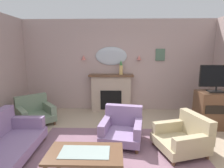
{
  "coord_description": "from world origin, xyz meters",
  "views": [
    {
      "loc": [
        -0.01,
        -2.72,
        1.9
      ],
      "look_at": [
        -0.14,
        1.72,
        1.06
      ],
      "focal_mm": 28.95,
      "sensor_mm": 36.0,
      "label": 1
    }
  ],
  "objects_px": {
    "mantel_vase_right": "(121,68)",
    "wall_sconce_left": "(84,58)",
    "framed_picture": "(160,55)",
    "armchair_in_corner": "(35,112)",
    "armchair_by_coffee_table": "(184,136)",
    "wall_mirror": "(111,56)",
    "armchair_beside_couch": "(122,127)",
    "tv_flatscreen": "(217,78)",
    "fireplace": "(111,93)",
    "tv_cabinet": "(213,110)",
    "wall_sconce_right": "(139,58)",
    "coffee_table": "(85,156)"
  },
  "relations": [
    {
      "from": "fireplace",
      "to": "armchair_in_corner",
      "type": "distance_m",
      "value": 2.24
    },
    {
      "from": "wall_mirror",
      "to": "tv_flatscreen",
      "type": "bearing_deg",
      "value": -27.16
    },
    {
      "from": "tv_cabinet",
      "to": "armchair_beside_couch",
      "type": "bearing_deg",
      "value": -161.27
    },
    {
      "from": "coffee_table",
      "to": "armchair_by_coffee_table",
      "type": "distance_m",
      "value": 1.9
    },
    {
      "from": "fireplace",
      "to": "wall_sconce_right",
      "type": "relative_size",
      "value": 9.71
    },
    {
      "from": "mantel_vase_right",
      "to": "armchair_in_corner",
      "type": "distance_m",
      "value": 2.7
    },
    {
      "from": "framed_picture",
      "to": "armchair_by_coffee_table",
      "type": "xyz_separation_m",
      "value": [
        -0.05,
        -2.45,
        -1.44
      ]
    },
    {
      "from": "armchair_by_coffee_table",
      "to": "tv_flatscreen",
      "type": "height_order",
      "value": "tv_flatscreen"
    },
    {
      "from": "framed_picture",
      "to": "tv_cabinet",
      "type": "bearing_deg",
      "value": -50.8
    },
    {
      "from": "fireplace",
      "to": "armchair_by_coffee_table",
      "type": "distance_m",
      "value": 2.73
    },
    {
      "from": "fireplace",
      "to": "framed_picture",
      "type": "distance_m",
      "value": 1.91
    },
    {
      "from": "framed_picture",
      "to": "armchair_beside_couch",
      "type": "height_order",
      "value": "framed_picture"
    },
    {
      "from": "wall_mirror",
      "to": "wall_sconce_left",
      "type": "height_order",
      "value": "wall_mirror"
    },
    {
      "from": "wall_sconce_right",
      "to": "coffee_table",
      "type": "xyz_separation_m",
      "value": [
        -1.13,
        -3.2,
        -1.28
      ]
    },
    {
      "from": "armchair_in_corner",
      "to": "wall_sconce_right",
      "type": "bearing_deg",
      "value": 21.94
    },
    {
      "from": "fireplace",
      "to": "armchair_beside_couch",
      "type": "relative_size",
      "value": 1.44
    },
    {
      "from": "mantel_vase_right",
      "to": "armchair_by_coffee_table",
      "type": "height_order",
      "value": "mantel_vase_right"
    },
    {
      "from": "framed_picture",
      "to": "armchair_in_corner",
      "type": "bearing_deg",
      "value": -160.99
    },
    {
      "from": "wall_sconce_left",
      "to": "armchair_beside_couch",
      "type": "relative_size",
      "value": 0.15
    },
    {
      "from": "mantel_vase_right",
      "to": "wall_sconce_left",
      "type": "bearing_deg",
      "value": 174.04
    },
    {
      "from": "wall_sconce_left",
      "to": "armchair_beside_couch",
      "type": "bearing_deg",
      "value": -60.42
    },
    {
      "from": "armchair_by_coffee_table",
      "to": "tv_cabinet",
      "type": "height_order",
      "value": "tv_cabinet"
    },
    {
      "from": "mantel_vase_right",
      "to": "armchair_beside_couch",
      "type": "bearing_deg",
      "value": -90.19
    },
    {
      "from": "fireplace",
      "to": "armchair_by_coffee_table",
      "type": "relative_size",
      "value": 1.34
    },
    {
      "from": "wall_mirror",
      "to": "wall_sconce_left",
      "type": "xyz_separation_m",
      "value": [
        -0.85,
        -0.05,
        -0.05
      ]
    },
    {
      "from": "armchair_by_coffee_table",
      "to": "tv_cabinet",
      "type": "distance_m",
      "value": 1.61
    },
    {
      "from": "armchair_beside_couch",
      "to": "armchair_by_coffee_table",
      "type": "relative_size",
      "value": 0.93
    },
    {
      "from": "coffee_table",
      "to": "mantel_vase_right",
      "type": "bearing_deg",
      "value": 79.39
    },
    {
      "from": "wall_mirror",
      "to": "wall_sconce_right",
      "type": "relative_size",
      "value": 6.86
    },
    {
      "from": "mantel_vase_right",
      "to": "armchair_beside_couch",
      "type": "height_order",
      "value": "mantel_vase_right"
    },
    {
      "from": "mantel_vase_right",
      "to": "wall_mirror",
      "type": "height_order",
      "value": "wall_mirror"
    },
    {
      "from": "coffee_table",
      "to": "armchair_in_corner",
      "type": "relative_size",
      "value": 0.96
    },
    {
      "from": "wall_mirror",
      "to": "coffee_table",
      "type": "relative_size",
      "value": 0.87
    },
    {
      "from": "fireplace",
      "to": "tv_cabinet",
      "type": "height_order",
      "value": "fireplace"
    },
    {
      "from": "tv_cabinet",
      "to": "tv_flatscreen",
      "type": "relative_size",
      "value": 1.07
    },
    {
      "from": "wall_mirror",
      "to": "armchair_beside_couch",
      "type": "distance_m",
      "value": 2.51
    },
    {
      "from": "wall_sconce_right",
      "to": "tv_cabinet",
      "type": "distance_m",
      "value": 2.44
    },
    {
      "from": "armchair_in_corner",
      "to": "armchair_by_coffee_table",
      "type": "relative_size",
      "value": 1.13
    },
    {
      "from": "wall_sconce_left",
      "to": "framed_picture",
      "type": "distance_m",
      "value": 2.35
    },
    {
      "from": "wall_sconce_right",
      "to": "armchair_beside_couch",
      "type": "height_order",
      "value": "wall_sconce_right"
    },
    {
      "from": "coffee_table",
      "to": "wall_sconce_right",
      "type": "bearing_deg",
      "value": 70.59
    },
    {
      "from": "mantel_vase_right",
      "to": "fireplace",
      "type": "bearing_deg",
      "value": 174.61
    },
    {
      "from": "mantel_vase_right",
      "to": "framed_picture",
      "type": "height_order",
      "value": "framed_picture"
    },
    {
      "from": "wall_mirror",
      "to": "coffee_table",
      "type": "height_order",
      "value": "wall_mirror"
    },
    {
      "from": "coffee_table",
      "to": "armchair_beside_couch",
      "type": "distance_m",
      "value": 1.31
    },
    {
      "from": "framed_picture",
      "to": "mantel_vase_right",
      "type": "bearing_deg",
      "value": -171.47
    },
    {
      "from": "armchair_in_corner",
      "to": "tv_flatscreen",
      "type": "bearing_deg",
      "value": -1.67
    },
    {
      "from": "tv_flatscreen",
      "to": "wall_sconce_right",
      "type": "bearing_deg",
      "value": 143.56
    },
    {
      "from": "wall_sconce_left",
      "to": "coffee_table",
      "type": "bearing_deg",
      "value": -79.82
    },
    {
      "from": "armchair_in_corner",
      "to": "armchair_by_coffee_table",
      "type": "xyz_separation_m",
      "value": [
        3.41,
        -1.25,
        0.0
      ]
    }
  ]
}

